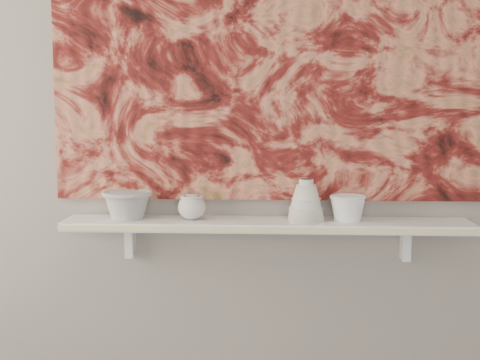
# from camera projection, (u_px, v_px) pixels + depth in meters

# --- Properties ---
(wall_back) EXTENTS (3.60, 0.00, 3.60)m
(wall_back) POSITION_uv_depth(u_px,v_px,m) (267.00, 98.00, 2.34)
(wall_back) COLOR gray
(wall_back) RESTS_ON floor
(shelf) EXTENTS (1.40, 0.18, 0.03)m
(shelf) POSITION_uv_depth(u_px,v_px,m) (266.00, 225.00, 2.30)
(shelf) COLOR white
(shelf) RESTS_ON wall_back
(shelf_stripe) EXTENTS (1.40, 0.01, 0.02)m
(shelf_stripe) POSITION_uv_depth(u_px,v_px,m) (266.00, 230.00, 2.21)
(shelf_stripe) COLOR beige
(shelf_stripe) RESTS_ON shelf
(bracket_left) EXTENTS (0.03, 0.06, 0.12)m
(bracket_left) POSITION_uv_depth(u_px,v_px,m) (130.00, 240.00, 2.40)
(bracket_left) COLOR white
(bracket_left) RESTS_ON wall_back
(bracket_right) EXTENTS (0.03, 0.06, 0.12)m
(bracket_right) POSITION_uv_depth(u_px,v_px,m) (405.00, 243.00, 2.35)
(bracket_right) COLOR white
(bracket_right) RESTS_ON wall_back
(painting) EXTENTS (1.50, 0.02, 1.10)m
(painting) POSITION_uv_depth(u_px,v_px,m) (267.00, 42.00, 2.30)
(painting) COLOR maroon
(painting) RESTS_ON wall_back
(house_motif) EXTENTS (0.09, 0.00, 0.08)m
(house_motif) POSITION_uv_depth(u_px,v_px,m) (397.00, 132.00, 2.31)
(house_motif) COLOR black
(house_motif) RESTS_ON painting
(bowl_grey) EXTENTS (0.22, 0.22, 0.10)m
(bowl_grey) POSITION_uv_depth(u_px,v_px,m) (127.00, 205.00, 2.32)
(bowl_grey) COLOR #A0A09D
(bowl_grey) RESTS_ON shelf
(cup_cream) EXTENTS (0.12, 0.12, 0.09)m
(cup_cream) POSITION_uv_depth(u_px,v_px,m) (192.00, 207.00, 2.31)
(cup_cream) COLOR silver
(cup_cream) RESTS_ON shelf
(bell_vessel) EXTENTS (0.14, 0.14, 0.14)m
(bell_vessel) POSITION_uv_depth(u_px,v_px,m) (306.00, 200.00, 2.28)
(bell_vessel) COLOR silver
(bell_vessel) RESTS_ON shelf
(bowl_white) EXTENTS (0.16, 0.16, 0.09)m
(bowl_white) POSITION_uv_depth(u_px,v_px,m) (348.00, 208.00, 2.28)
(bowl_white) COLOR white
(bowl_white) RESTS_ON shelf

